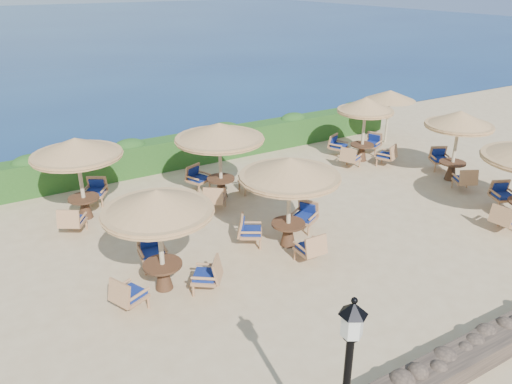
# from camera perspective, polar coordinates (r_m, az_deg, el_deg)

# --- Properties ---
(ground) EXTENTS (120.00, 120.00, 0.00)m
(ground) POSITION_cam_1_polar(r_m,az_deg,el_deg) (15.42, 7.11, -4.08)
(ground) COLOR tan
(ground) RESTS_ON ground
(sea) EXTENTS (160.00, 160.00, 0.00)m
(sea) POSITION_cam_1_polar(r_m,az_deg,el_deg) (81.42, -25.69, 16.49)
(sea) COLOR navy
(sea) RESTS_ON ground
(hedge) EXTENTS (18.00, 0.90, 1.20)m
(hedge) POSITION_cam_1_polar(r_m,az_deg,el_deg) (20.85, -4.90, 5.35)
(hedge) COLOR #1D4616
(hedge) RESTS_ON ground
(stone_wall) EXTENTS (15.00, 0.65, 0.44)m
(stone_wall) POSITION_cam_1_polar(r_m,az_deg,el_deg) (11.87, 26.23, -14.84)
(stone_wall) COLOR brown
(stone_wall) RESTS_ON ground
(extra_parasol) EXTENTS (2.30, 2.30, 2.41)m
(extra_parasol) POSITION_cam_1_polar(r_m,az_deg,el_deg) (23.31, 15.06, 10.61)
(extra_parasol) COLOR beige
(extra_parasol) RESTS_ON ground
(cafe_set_0) EXTENTS (2.76, 2.75, 2.65)m
(cafe_set_0) POSITION_cam_1_polar(r_m,az_deg,el_deg) (11.82, -11.07, -3.24)
(cafe_set_0) COLOR beige
(cafe_set_0) RESTS_ON ground
(cafe_set_1) EXTENTS (2.80, 2.81, 2.65)m
(cafe_set_1) POSITION_cam_1_polar(r_m,az_deg,el_deg) (13.57, 3.84, 1.00)
(cafe_set_1) COLOR beige
(cafe_set_1) RESTS_ON ground
(cafe_set_3) EXTENTS (2.75, 2.75, 2.65)m
(cafe_set_3) POSITION_cam_1_polar(r_m,az_deg,el_deg) (16.07, -19.72, 3.63)
(cafe_set_3) COLOR beige
(cafe_set_3) RESTS_ON ground
(cafe_set_4) EXTENTS (3.01, 3.01, 2.65)m
(cafe_set_4) POSITION_cam_1_polar(r_m,az_deg,el_deg) (16.71, -4.17, 5.58)
(cafe_set_4) COLOR beige
(cafe_set_4) RESTS_ON ground
(cafe_set_5) EXTENTS (2.84, 2.84, 2.65)m
(cafe_set_5) POSITION_cam_1_polar(r_m,az_deg,el_deg) (20.75, 12.28, 7.86)
(cafe_set_5) COLOR beige
(cafe_set_5) RESTS_ON ground
(cafe_set_6) EXTENTS (2.44, 2.81, 2.65)m
(cafe_set_6) POSITION_cam_1_polar(r_m,az_deg,el_deg) (19.61, 22.10, 6.56)
(cafe_set_6) COLOR beige
(cafe_set_6) RESTS_ON ground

